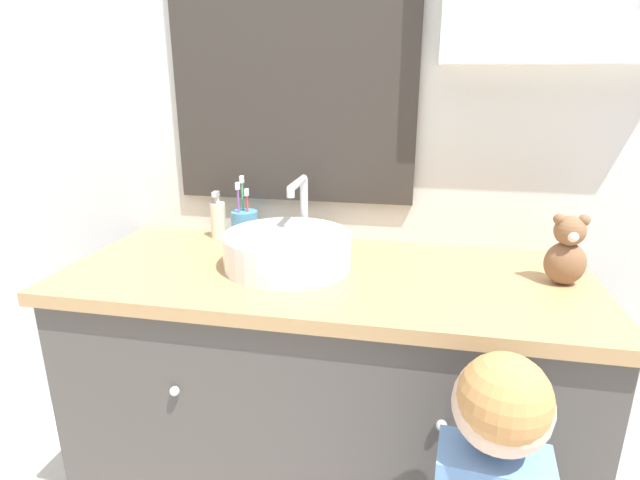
{
  "coord_description": "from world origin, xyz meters",
  "views": [
    {
      "loc": [
        0.23,
        -0.92,
        1.28
      ],
      "look_at": [
        -0.0,
        0.26,
        0.9
      ],
      "focal_mm": 28.0,
      "sensor_mm": 36.0,
      "label": 1
    }
  ],
  "objects_px": {
    "toothbrush_holder": "(245,224)",
    "teddy_bear": "(567,252)",
    "sink_basin": "(288,248)",
    "soap_dispenser": "(218,219)"
  },
  "relations": [
    {
      "from": "toothbrush_holder",
      "to": "teddy_bear",
      "type": "relative_size",
      "value": 1.13
    },
    {
      "from": "toothbrush_holder",
      "to": "teddy_bear",
      "type": "bearing_deg",
      "value": -11.89
    },
    {
      "from": "toothbrush_holder",
      "to": "teddy_bear",
      "type": "xyz_separation_m",
      "value": [
        0.9,
        -0.19,
        0.03
      ]
    },
    {
      "from": "toothbrush_holder",
      "to": "sink_basin",
      "type": "bearing_deg",
      "value": -45.78
    },
    {
      "from": "teddy_bear",
      "to": "soap_dispenser",
      "type": "bearing_deg",
      "value": 168.88
    },
    {
      "from": "teddy_bear",
      "to": "toothbrush_holder",
      "type": "bearing_deg",
      "value": 168.11
    },
    {
      "from": "soap_dispenser",
      "to": "teddy_bear",
      "type": "xyz_separation_m",
      "value": [
        0.99,
        -0.19,
        0.02
      ]
    },
    {
      "from": "soap_dispenser",
      "to": "toothbrush_holder",
      "type": "bearing_deg",
      "value": -3.35
    },
    {
      "from": "sink_basin",
      "to": "soap_dispenser",
      "type": "bearing_deg",
      "value": 144.11
    },
    {
      "from": "sink_basin",
      "to": "teddy_bear",
      "type": "height_order",
      "value": "sink_basin"
    }
  ]
}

